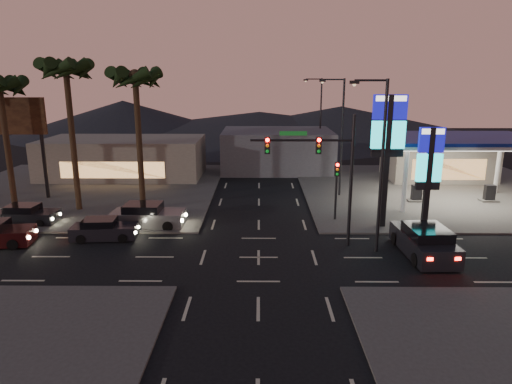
{
  "coord_description": "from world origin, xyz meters",
  "views": [
    {
      "loc": [
        0.04,
        -24.5,
        10.03
      ],
      "look_at": [
        -0.18,
        3.52,
        3.0
      ],
      "focal_mm": 32.0,
      "sensor_mm": 36.0,
      "label": 1
    }
  ],
  "objects_px": {
    "car_lane_b_front": "(147,216)",
    "pylon_sign_tall": "(388,135)",
    "suv_station": "(424,242)",
    "traffic_signal_mast": "(322,162)",
    "car_lane_a_front": "(104,230)",
    "pylon_sign_short": "(429,164)",
    "car_lane_b_mid": "(27,215)",
    "gas_station": "(459,141)"
  },
  "relations": [
    {
      "from": "gas_station",
      "to": "traffic_signal_mast",
      "type": "xyz_separation_m",
      "value": [
        -12.24,
        -10.01,
        0.15
      ]
    },
    {
      "from": "pylon_sign_short",
      "to": "gas_station",
      "type": "bearing_deg",
      "value": 56.31
    },
    {
      "from": "pylon_sign_tall",
      "to": "car_lane_b_front",
      "type": "relative_size",
      "value": 1.75
    },
    {
      "from": "car_lane_b_front",
      "to": "suv_station",
      "type": "xyz_separation_m",
      "value": [
        17.29,
        -5.15,
        0.08
      ]
    },
    {
      "from": "gas_station",
      "to": "car_lane_a_front",
      "type": "distance_m",
      "value": 27.77
    },
    {
      "from": "pylon_sign_short",
      "to": "car_lane_a_front",
      "type": "xyz_separation_m",
      "value": [
        -20.91,
        -1.46,
        -4.03
      ]
    },
    {
      "from": "car_lane_b_mid",
      "to": "suv_station",
      "type": "distance_m",
      "value": 26.58
    },
    {
      "from": "traffic_signal_mast",
      "to": "car_lane_b_mid",
      "type": "height_order",
      "value": "traffic_signal_mast"
    },
    {
      "from": "gas_station",
      "to": "car_lane_b_mid",
      "type": "bearing_deg",
      "value": -169.67
    },
    {
      "from": "suv_station",
      "to": "traffic_signal_mast",
      "type": "bearing_deg",
      "value": 164.72
    },
    {
      "from": "car_lane_a_front",
      "to": "car_lane_b_front",
      "type": "height_order",
      "value": "car_lane_b_front"
    },
    {
      "from": "traffic_signal_mast",
      "to": "car_lane_b_front",
      "type": "height_order",
      "value": "traffic_signal_mast"
    },
    {
      "from": "gas_station",
      "to": "car_lane_b_front",
      "type": "bearing_deg",
      "value": -164.77
    },
    {
      "from": "pylon_sign_short",
      "to": "car_lane_b_mid",
      "type": "relative_size",
      "value": 1.61
    },
    {
      "from": "suv_station",
      "to": "car_lane_b_mid",
      "type": "bearing_deg",
      "value": 167.61
    },
    {
      "from": "pylon_sign_tall",
      "to": "car_lane_b_mid",
      "type": "distance_m",
      "value": 25.54
    },
    {
      "from": "car_lane_b_front",
      "to": "pylon_sign_short",
      "type": "bearing_deg",
      "value": -3.2
    },
    {
      "from": "pylon_sign_short",
      "to": "pylon_sign_tall",
      "type": "bearing_deg",
      "value": 158.2
    },
    {
      "from": "car_lane_b_front",
      "to": "suv_station",
      "type": "bearing_deg",
      "value": -16.58
    },
    {
      "from": "pylon_sign_tall",
      "to": "car_lane_b_mid",
      "type": "relative_size",
      "value": 2.07
    },
    {
      "from": "pylon_sign_tall",
      "to": "car_lane_a_front",
      "type": "distance_m",
      "value": 19.45
    },
    {
      "from": "car_lane_b_mid",
      "to": "suv_station",
      "type": "height_order",
      "value": "suv_station"
    },
    {
      "from": "car_lane_b_mid",
      "to": "traffic_signal_mast",
      "type": "bearing_deg",
      "value": -11.54
    },
    {
      "from": "car_lane_a_front",
      "to": "car_lane_b_mid",
      "type": "xyz_separation_m",
      "value": [
        -6.47,
        3.06,
        0.02
      ]
    },
    {
      "from": "car_lane_b_front",
      "to": "car_lane_b_mid",
      "type": "distance_m",
      "value": 8.69
    },
    {
      "from": "car_lane_a_front",
      "to": "gas_station",
      "type": "bearing_deg",
      "value": 19.08
    },
    {
      "from": "car_lane_a_front",
      "to": "suv_station",
      "type": "xyz_separation_m",
      "value": [
        19.49,
        -2.64,
        0.22
      ]
    },
    {
      "from": "gas_station",
      "to": "car_lane_b_front",
      "type": "distance_m",
      "value": 24.95
    },
    {
      "from": "gas_station",
      "to": "car_lane_a_front",
      "type": "relative_size",
      "value": 2.87
    },
    {
      "from": "gas_station",
      "to": "pylon_sign_tall",
      "type": "bearing_deg",
      "value": -139.09
    },
    {
      "from": "car_lane_b_front",
      "to": "pylon_sign_tall",
      "type": "bearing_deg",
      "value": -0.16
    },
    {
      "from": "gas_station",
      "to": "suv_station",
      "type": "xyz_separation_m",
      "value": [
        -6.42,
        -11.6,
        -4.24
      ]
    },
    {
      "from": "suv_station",
      "to": "pylon_sign_tall",
      "type": "bearing_deg",
      "value": 101.95
    },
    {
      "from": "gas_station",
      "to": "pylon_sign_short",
      "type": "height_order",
      "value": "pylon_sign_short"
    },
    {
      "from": "pylon_sign_tall",
      "to": "suv_station",
      "type": "height_order",
      "value": "pylon_sign_tall"
    },
    {
      "from": "pylon_sign_short",
      "to": "suv_station",
      "type": "relative_size",
      "value": 1.26
    },
    {
      "from": "pylon_sign_short",
      "to": "suv_station",
      "type": "xyz_separation_m",
      "value": [
        -1.42,
        -4.1,
        -3.81
      ]
    },
    {
      "from": "traffic_signal_mast",
      "to": "suv_station",
      "type": "height_order",
      "value": "traffic_signal_mast"
    },
    {
      "from": "pylon_sign_tall",
      "to": "traffic_signal_mast",
      "type": "height_order",
      "value": "pylon_sign_tall"
    },
    {
      "from": "pylon_sign_short",
      "to": "traffic_signal_mast",
      "type": "relative_size",
      "value": 0.88
    },
    {
      "from": "pylon_sign_tall",
      "to": "suv_station",
      "type": "relative_size",
      "value": 1.62
    },
    {
      "from": "car_lane_a_front",
      "to": "car_lane_b_front",
      "type": "bearing_deg",
      "value": 48.76
    }
  ]
}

